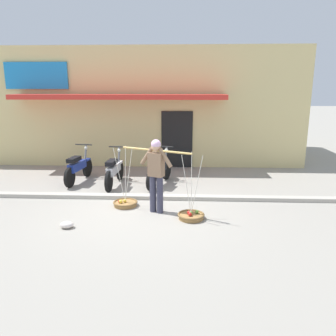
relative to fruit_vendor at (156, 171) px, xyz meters
name	(u,v)px	position (x,y,z in m)	size (l,w,h in m)	color
ground_plane	(143,208)	(-0.35, 0.22, -0.98)	(90.00, 90.00, 0.00)	gray
sidewalk_curb	(146,197)	(-0.35, 0.92, -0.93)	(20.00, 0.24, 0.10)	#AEA89C
fruit_vendor	(156,171)	(0.00, 0.00, 0.00)	(1.60, 0.77, 1.70)	#38384C
fruit_basket_left_side	(125,203)	(-0.79, 0.36, -0.90)	(0.59, 0.59, 1.45)	#9E7542
fruit_basket_right_side	(191,215)	(0.79, -0.36, -0.90)	(0.59, 0.59, 1.45)	#9E7542
motorcycle_nearest_shop	(78,167)	(-2.57, 2.40, -0.53)	(0.54, 1.81, 1.09)	black
motorcycle_second_in_row	(114,171)	(-1.40, 2.06, -0.53)	(0.54, 1.82, 1.09)	black
motorcycle_third_in_row	(159,170)	(-0.10, 2.18, -0.53)	(0.70, 1.76, 1.09)	black
storefront_building	(132,104)	(-1.58, 6.97, 1.12)	(13.00, 6.00, 4.20)	#DBC684
plastic_litter_bag	(67,225)	(-1.77, -0.98, -0.91)	(0.28, 0.22, 0.14)	silver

